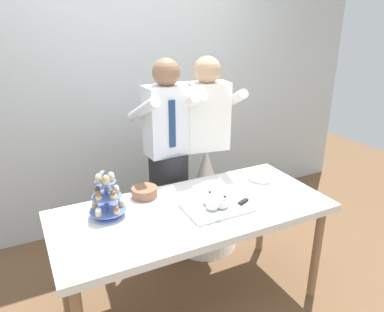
# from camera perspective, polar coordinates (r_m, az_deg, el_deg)

# --- Properties ---
(ground_plane) EXTENTS (8.00, 8.00, 0.00)m
(ground_plane) POSITION_cam_1_polar(r_m,az_deg,el_deg) (2.87, 0.15, -21.74)
(ground_plane) COLOR brown
(rear_wall) EXTENTS (5.20, 0.10, 2.90)m
(rear_wall) POSITION_cam_1_polar(r_m,az_deg,el_deg) (3.44, -10.62, 12.41)
(rear_wall) COLOR silver
(rear_wall) RESTS_ON ground_plane
(dessert_table) EXTENTS (1.80, 0.80, 0.78)m
(dessert_table) POSITION_cam_1_polar(r_m,az_deg,el_deg) (2.45, 0.17, -9.61)
(dessert_table) COLOR white
(dessert_table) RESTS_ON ground_plane
(cupcake_stand) EXTENTS (0.23, 0.23, 0.31)m
(cupcake_stand) POSITION_cam_1_polar(r_m,az_deg,el_deg) (2.32, -13.07, -6.41)
(cupcake_stand) COLOR #4C66B2
(cupcake_stand) RESTS_ON dessert_table
(main_cake_tray) EXTENTS (0.43, 0.32, 0.12)m
(main_cake_tray) POSITION_cam_1_polar(r_m,az_deg,el_deg) (2.40, 3.83, -7.26)
(main_cake_tray) COLOR silver
(main_cake_tray) RESTS_ON dessert_table
(plate_stack) EXTENTS (0.20, 0.20, 0.04)m
(plate_stack) POSITION_cam_1_polar(r_m,az_deg,el_deg) (2.85, 10.67, -3.11)
(plate_stack) COLOR white
(plate_stack) RESTS_ON dessert_table
(round_cake) EXTENTS (0.24, 0.24, 0.08)m
(round_cake) POSITION_cam_1_polar(r_m,az_deg,el_deg) (2.54, -7.36, -5.76)
(round_cake) COLOR white
(round_cake) RESTS_ON dessert_table
(person_groom) EXTENTS (0.48, 0.51, 1.66)m
(person_groom) POSITION_cam_1_polar(r_m,az_deg,el_deg) (2.98, -3.64, -2.72)
(person_groom) COLOR #232328
(person_groom) RESTS_ON ground_plane
(person_bride) EXTENTS (0.56, 0.56, 1.66)m
(person_bride) POSITION_cam_1_polar(r_m,az_deg,el_deg) (3.16, 2.13, -4.53)
(person_bride) COLOR white
(person_bride) RESTS_ON ground_plane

